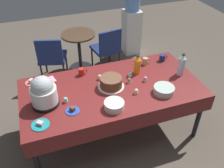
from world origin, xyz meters
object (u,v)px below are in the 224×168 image
Objects in this scene: frosted_layer_cake at (111,82)px; cupcake_cocoa at (100,77)px; cupcake_mint at (66,100)px; dessert_plate_teal at (40,124)px; potluck_table at (112,91)px; water_cooler at (132,26)px; coffee_mug_navy at (162,58)px; cupcake_berry at (130,75)px; maroon_chair_right at (107,47)px; round_cafe_table at (79,45)px; dessert_plate_coral at (31,82)px; dessert_plate_cobalt at (72,110)px; cupcake_lemon at (136,91)px; slow_cooker at (43,92)px; soda_bottle_orange_juice at (137,65)px; ceramic_snack_bowl at (114,105)px; coffee_mug_tan at (145,61)px; cupcake_vanilla at (129,80)px; soda_bottle_water at (182,65)px; maroon_chair_left at (52,56)px; cupcake_rose at (145,79)px; glass_salad_bowl at (164,90)px; coffee_mug_red at (82,72)px.

frosted_layer_cake reaches higher than cupcake_cocoa.
dessert_plate_teal is at bearing -139.11° from cupcake_mint.
water_cooler is (1.10, 1.97, -0.10)m from potluck_table.
dessert_plate_teal is 1.92m from coffee_mug_navy.
maroon_chair_right reaches higher than cupcake_berry.
coffee_mug_navy is at bearing -54.73° from round_cafe_table.
cupcake_berry is at bearing -12.83° from dessert_plate_coral.
round_cafe_table is 0.58× the size of water_cooler.
coffee_mug_navy is at bearing 23.36° from dessert_plate_cobalt.
dessert_plate_teal is (-0.90, -0.36, 0.07)m from potluck_table.
dessert_plate_coral is 1.31m from cupcake_lemon.
cupcake_berry is (0.30, 0.12, -0.03)m from frosted_layer_cake.
dessert_plate_cobalt is (0.26, -0.21, -0.16)m from slow_cooker.
cupcake_berry is 0.09× the size of round_cafe_table.
frosted_layer_cake reaches higher than cupcake_mint.
soda_bottle_orange_juice reaches higher than frosted_layer_cake.
coffee_mug_tan is (0.71, 0.71, 0.01)m from ceramic_snack_bowl.
maroon_chair_right reaches higher than cupcake_mint.
water_cooler is at bearing 50.70° from cupcake_mint.
dessert_plate_teal is (-0.09, -0.31, -0.16)m from slow_cooker.
ceramic_snack_bowl is (0.70, -0.31, -0.13)m from slow_cooker.
cupcake_vanilla is 0.71m from soda_bottle_water.
dessert_plate_coral is 0.57× the size of soda_bottle_orange_juice.
cupcake_rose is at bearing -55.61° from maroon_chair_left.
cupcake_vanilla is at bearing 5.50° from potluck_table.
frosted_layer_cake is 0.96m from dessert_plate_teal.
cupcake_lemon is (0.82, -0.12, 0.00)m from cupcake_mint.
cupcake_mint is (0.22, -0.04, -0.14)m from slow_cooker.
potluck_table is 0.71m from coffee_mug_tan.
glass_salad_bowl reaches higher than cupcake_mint.
maroon_chair_right is at bearing 73.74° from frosted_layer_cake.
dessert_plate_cobalt is 0.78m from cupcake_lemon.
dessert_plate_teal is at bearing -157.37° from soda_bottle_orange_juice.
soda_bottle_orange_juice is 0.27m from coffee_mug_tan.
slow_cooker is at bearing 141.27° from dessert_plate_cobalt.
cupcake_vanilla reaches higher than dessert_plate_cobalt.
maroon_chair_right is 1.18× the size of round_cafe_table.
glass_salad_bowl is 0.65m from coffee_mug_tan.
cupcake_rose is (1.24, 0.03, -0.14)m from slow_cooker.
dessert_plate_coral is 0.18× the size of maroon_chair_right.
maroon_chair_right is (1.34, 1.04, -0.27)m from dessert_plate_coral.
potluck_table is 8.16× the size of soda_bottle_orange_juice.
frosted_layer_cake is 2.05× the size of dessert_plate_cobalt.
coffee_mug_tan is (0.71, 0.14, 0.02)m from cupcake_cocoa.
potluck_table is at bearing 8.61° from cupcake_mint.
frosted_layer_cake reaches higher than potluck_table.
cupcake_rose is at bearing -73.94° from round_cafe_table.
coffee_mug_tan is (0.17, 0.37, 0.02)m from cupcake_rose.
coffee_mug_red is (-0.70, 0.20, -0.08)m from soda_bottle_orange_juice.
dessert_plate_coral reaches higher than round_cafe_table.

